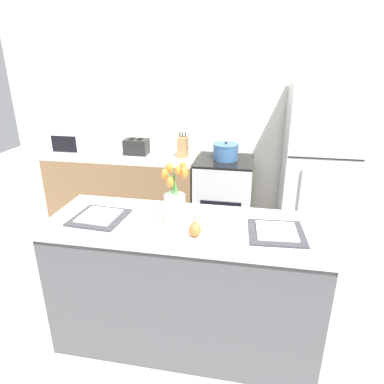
# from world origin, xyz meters

# --- Properties ---
(ground_plane) EXTENTS (10.00, 10.00, 0.00)m
(ground_plane) POSITION_xyz_m (0.00, 0.00, 0.00)
(ground_plane) COLOR beige
(back_wall) EXTENTS (5.20, 0.08, 2.70)m
(back_wall) POSITION_xyz_m (0.00, 2.00, 1.35)
(back_wall) COLOR silver
(back_wall) RESTS_ON ground_plane
(kitchen_island) EXTENTS (1.80, 0.66, 0.94)m
(kitchen_island) POSITION_xyz_m (0.00, 0.00, 0.47)
(kitchen_island) COLOR #4C4C51
(kitchen_island) RESTS_ON ground_plane
(back_counter) EXTENTS (1.68, 0.60, 0.92)m
(back_counter) POSITION_xyz_m (-1.06, 1.60, 0.46)
(back_counter) COLOR brown
(back_counter) RESTS_ON ground_plane
(stove_range) EXTENTS (0.60, 0.61, 0.92)m
(stove_range) POSITION_xyz_m (0.10, 1.60, 0.46)
(stove_range) COLOR #B2B5B7
(stove_range) RESTS_ON ground_plane
(refrigerator) EXTENTS (0.68, 0.67, 1.73)m
(refrigerator) POSITION_xyz_m (1.05, 1.60, 0.86)
(refrigerator) COLOR #B7BABC
(refrigerator) RESTS_ON ground_plane
(flower_vase) EXTENTS (0.17, 0.15, 0.40)m
(flower_vase) POSITION_xyz_m (-0.06, -0.03, 1.09)
(flower_vase) COLOR silver
(flower_vase) RESTS_ON kitchen_island
(pear_figurine) EXTENTS (0.08, 0.08, 0.12)m
(pear_figurine) POSITION_xyz_m (0.09, -0.15, 0.99)
(pear_figurine) COLOR #C66B33
(pear_figurine) RESTS_ON kitchen_island
(plate_setting_left) EXTENTS (0.35, 0.35, 0.02)m
(plate_setting_left) POSITION_xyz_m (-0.57, -0.03, 0.95)
(plate_setting_left) COLOR #333338
(plate_setting_left) RESTS_ON kitchen_island
(plate_setting_right) EXTENTS (0.35, 0.35, 0.02)m
(plate_setting_right) POSITION_xyz_m (0.57, -0.03, 0.95)
(plate_setting_right) COLOR #333338
(plate_setting_right) RESTS_ON kitchen_island
(toaster) EXTENTS (0.28, 0.18, 0.17)m
(toaster) POSITION_xyz_m (-0.90, 1.64, 1.00)
(toaster) COLOR black
(toaster) RESTS_ON back_counter
(cooking_pot) EXTENTS (0.27, 0.27, 0.19)m
(cooking_pot) POSITION_xyz_m (0.10, 1.61, 1.00)
(cooking_pot) COLOR #386093
(cooking_pot) RESTS_ON stove_range
(microwave) EXTENTS (0.48, 0.37, 0.27)m
(microwave) POSITION_xyz_m (-1.60, 1.60, 1.05)
(microwave) COLOR white
(microwave) RESTS_ON back_counter
(knife_block) EXTENTS (0.10, 0.14, 0.27)m
(knife_block) POSITION_xyz_m (-0.36, 1.62, 1.03)
(knife_block) COLOR #A37547
(knife_block) RESTS_ON back_counter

